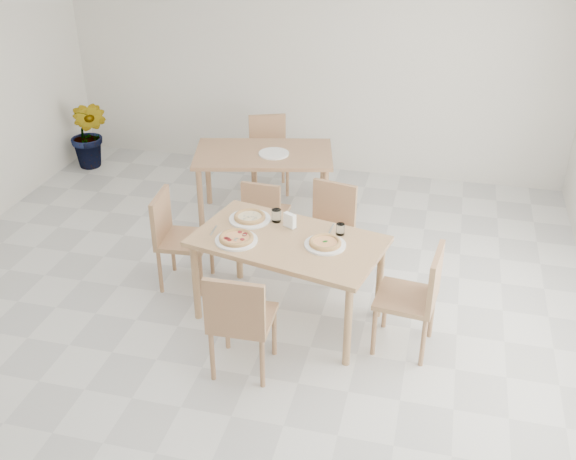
% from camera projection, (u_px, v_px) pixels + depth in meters
% --- Properties ---
extents(main_table, '(1.63, 1.14, 0.75)m').
position_uv_depth(main_table, '(288.00, 248.00, 5.38)').
color(main_table, tan).
rests_on(main_table, ground).
extents(chair_south, '(0.45, 0.45, 0.89)m').
position_uv_depth(chair_south, '(240.00, 317.00, 4.82)').
color(chair_south, '#A07A50').
rests_on(chair_south, ground).
extents(chair_north, '(0.50, 0.50, 0.85)m').
position_uv_depth(chair_north, '(329.00, 223.00, 6.14)').
color(chair_north, '#A07A50').
rests_on(chair_north, ground).
extents(chair_west, '(0.47, 0.47, 0.88)m').
position_uv_depth(chair_west, '(175.00, 233.00, 5.93)').
color(chair_west, '#A07A50').
rests_on(chair_west, ground).
extents(chair_east, '(0.49, 0.49, 0.89)m').
position_uv_depth(chair_east, '(418.00, 293.00, 5.09)').
color(chair_east, '#A07A50').
rests_on(chair_east, ground).
extents(plate_margherita, '(0.33, 0.33, 0.02)m').
position_uv_depth(plate_margherita, '(325.00, 245.00, 5.25)').
color(plate_margherita, white).
rests_on(plate_margherita, main_table).
extents(plate_mushroom, '(0.35, 0.35, 0.02)m').
position_uv_depth(plate_mushroom, '(250.00, 219.00, 5.62)').
color(plate_mushroom, white).
rests_on(plate_mushroom, main_table).
extents(plate_pepperoni, '(0.34, 0.34, 0.02)m').
position_uv_depth(plate_pepperoni, '(236.00, 240.00, 5.31)').
color(plate_pepperoni, white).
rests_on(plate_pepperoni, main_table).
extents(pizza_margherita, '(0.30, 0.30, 0.03)m').
position_uv_depth(pizza_margherita, '(325.00, 242.00, 5.24)').
color(pizza_margherita, '#E3AD6A').
rests_on(pizza_margherita, plate_margherita).
extents(pizza_mushroom, '(0.35, 0.35, 0.03)m').
position_uv_depth(pizza_mushroom, '(250.00, 217.00, 5.61)').
color(pizza_mushroom, '#E3AD6A').
rests_on(pizza_mushroom, plate_mushroom).
extents(pizza_pepperoni, '(0.29, 0.29, 0.03)m').
position_uv_depth(pizza_pepperoni, '(236.00, 238.00, 5.30)').
color(pizza_pepperoni, '#E3AD6A').
rests_on(pizza_pepperoni, plate_pepperoni).
extents(tumbler_a, '(0.08, 0.08, 0.11)m').
position_uv_depth(tumbler_a, '(276.00, 216.00, 5.58)').
color(tumbler_a, white).
rests_on(tumbler_a, main_table).
extents(tumbler_b, '(0.07, 0.07, 0.09)m').
position_uv_depth(tumbler_b, '(340.00, 229.00, 5.39)').
color(tumbler_b, white).
rests_on(tumbler_b, main_table).
extents(napkin_holder, '(0.13, 0.11, 0.13)m').
position_uv_depth(napkin_holder, '(290.00, 221.00, 5.48)').
color(napkin_holder, silver).
rests_on(napkin_holder, main_table).
extents(fork_a, '(0.02, 0.17, 0.01)m').
position_uv_depth(fork_a, '(214.00, 231.00, 5.46)').
color(fork_a, silver).
rests_on(fork_a, main_table).
extents(fork_b, '(0.02, 0.18, 0.01)m').
position_uv_depth(fork_b, '(331.00, 229.00, 5.48)').
color(fork_b, silver).
rests_on(fork_b, main_table).
extents(second_table, '(1.55, 1.10, 0.75)m').
position_uv_depth(second_table, '(264.00, 160.00, 6.97)').
color(second_table, '#A07A50').
rests_on(second_table, ground).
extents(chair_back_s, '(0.40, 0.40, 0.77)m').
position_uv_depth(chair_back_s, '(264.00, 211.00, 6.44)').
color(chair_back_s, '#A07A50').
rests_on(chair_back_s, ground).
extents(chair_back_n, '(0.55, 0.55, 0.85)m').
position_uv_depth(chair_back_n, '(269.00, 148.00, 7.71)').
color(chair_back_n, '#A07A50').
rests_on(chair_back_n, ground).
extents(plate_empty, '(0.31, 0.31, 0.02)m').
position_uv_depth(plate_empty, '(274.00, 154.00, 6.87)').
color(plate_empty, white).
rests_on(plate_empty, second_table).
extents(potted_plant, '(0.49, 0.40, 0.87)m').
position_uv_depth(potted_plant, '(89.00, 134.00, 8.26)').
color(potted_plant, '#1F6928').
rests_on(potted_plant, ground).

